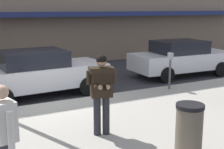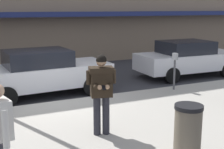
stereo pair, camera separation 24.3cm
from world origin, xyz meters
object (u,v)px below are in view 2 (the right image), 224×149
at_px(parked_sedan_mid, 42,72).
at_px(pedestrian_in_light_coat, 0,131).
at_px(trash_bin, 188,129).
at_px(parking_meter, 175,66).
at_px(parked_sedan_far, 188,58).
at_px(man_texting_on_phone, 101,86).

xyz_separation_m(parked_sedan_mid, pedestrian_in_light_coat, (-1.90, -5.67, 0.32)).
distance_m(pedestrian_in_light_coat, trash_bin, 3.40).
relative_size(parked_sedan_mid, parking_meter, 3.62).
relative_size(parked_sedan_far, pedestrian_in_light_coat, 2.68).
bearing_deg(trash_bin, parking_meter, 56.68).
bearing_deg(parking_meter, trash_bin, -123.32).
bearing_deg(parked_sedan_far, man_texting_on_phone, -142.71).
height_order(man_texting_on_phone, trash_bin, man_texting_on_phone).
xyz_separation_m(parked_sedan_far, man_texting_on_phone, (-6.01, -4.58, 0.46)).
relative_size(parked_sedan_mid, trash_bin, 4.70).
relative_size(man_texting_on_phone, parking_meter, 1.42).
relative_size(parked_sedan_far, man_texting_on_phone, 2.52).
bearing_deg(trash_bin, pedestrian_in_light_coat, 176.43).
xyz_separation_m(pedestrian_in_light_coat, parking_meter, (6.05, 3.88, -0.14)).
relative_size(parked_sedan_mid, pedestrian_in_light_coat, 2.71).
bearing_deg(man_texting_on_phone, parked_sedan_mid, 94.31).
distance_m(parking_meter, trash_bin, 4.91).
distance_m(parked_sedan_far, parking_meter, 3.01).
bearing_deg(parked_sedan_mid, pedestrian_in_light_coat, -108.56).
distance_m(parked_sedan_far, trash_bin, 7.85).
relative_size(pedestrian_in_light_coat, trash_bin, 1.74).
bearing_deg(man_texting_on_phone, pedestrian_in_light_coat, -148.75).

